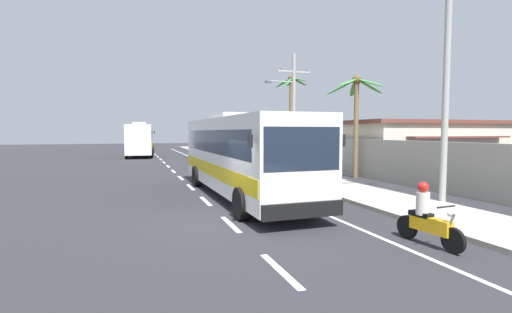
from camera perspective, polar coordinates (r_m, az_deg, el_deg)
The scene contains 14 objects.
ground_plane at distance 11.73m, azimuth -4.42°, elevation -9.86°, with size 160.00×160.00×0.00m, color #28282D.
sidewalk_kerb at distance 23.29m, azimuth 5.82°, elevation -2.85°, with size 3.20×90.00×0.14m, color #A8A399.
lane_markings at distance 26.05m, azimuth -7.68°, elevation -2.30°, with size 3.51×71.00×0.01m.
boundary_wall at distance 28.45m, azimuth 9.47°, elevation 0.53°, with size 0.24×60.00×2.32m, color #9E998E.
coach_bus_foreground at distance 15.87m, azimuth -2.42°, elevation 0.59°, with size 3.05×11.89×3.60m.
coach_bus_far_lane at distance 44.25m, azimuth -17.27°, elevation 2.62°, with size 3.57×11.54×3.78m.
motorcycle_beside_bus at distance 24.20m, azimuth -3.51°, elevation -1.23°, with size 0.56×1.96×1.56m.
motorcycle_trailing at distance 10.14m, azimuth 24.71°, elevation -8.72°, with size 0.56×1.96×1.54m.
pedestrian_near_kerb at distance 34.19m, azimuth -0.65°, elevation 0.94°, with size 0.36×0.36×1.72m.
utility_pole_nearest at distance 15.86m, azimuth 27.18°, elevation 12.33°, with size 2.56×0.24×10.00m.
utility_pole_mid at distance 27.20m, azimuth 5.64°, elevation 7.46°, with size 3.43×0.24×8.36m.
palm_nearest at distance 23.24m, azimuth 15.11°, elevation 7.88°, with size 3.65×3.59×6.13m.
palm_second at distance 32.77m, azimuth 5.42°, elevation 7.70°, with size 2.76×3.08×7.64m.
roadside_building at distance 28.15m, azimuth 23.66°, elevation 1.47°, with size 11.15×6.97×3.50m.
Camera 1 is at (-2.79, -11.06, 2.78)m, focal length 26.13 mm.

